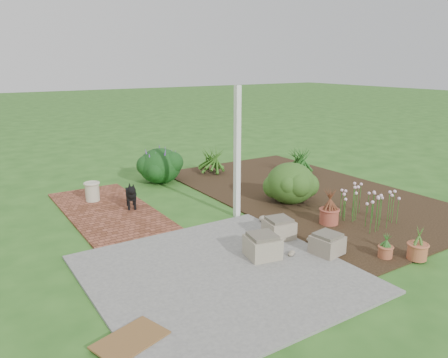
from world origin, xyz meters
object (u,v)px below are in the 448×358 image
stone_trough_near (262,247)px  evergreen_shrub (291,182)px  cream_ceramic_urn (92,192)px  black_dog (131,194)px

stone_trough_near → evergreen_shrub: 2.83m
cream_ceramic_urn → evergreen_shrub: (3.50, -2.32, 0.23)m
stone_trough_near → black_dog: size_ratio=0.80×
cream_ceramic_urn → black_dog: bearing=-61.2°
stone_trough_near → evergreen_shrub: size_ratio=0.46×
black_dog → cream_ceramic_urn: black_dog is taller
black_dog → evergreen_shrub: (2.99, -1.39, 0.12)m
black_dog → cream_ceramic_urn: bearing=134.7°
black_dog → cream_ceramic_urn: 1.07m
stone_trough_near → cream_ceramic_urn: (-1.36, 4.15, 0.04)m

